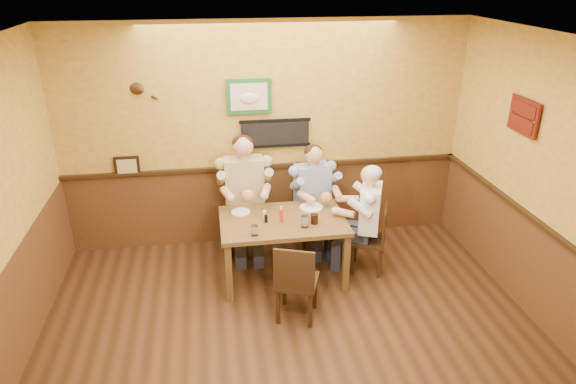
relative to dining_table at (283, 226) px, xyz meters
name	(u,v)px	position (x,y,z in m)	size (l,w,h in m)	color
room	(315,189)	(0.07, -1.33, 1.03)	(5.02, 5.03, 2.81)	#321C0F
dining_table	(283,226)	(0.00, 0.00, 0.00)	(1.40, 0.90, 0.75)	brown
chair_back_left	(245,216)	(-0.37, 0.68, -0.18)	(0.44, 0.44, 0.96)	#332110
chair_back_right	(312,216)	(0.47, 0.66, -0.22)	(0.40, 0.40, 0.87)	#332110
chair_right_end	(368,238)	(1.01, 0.00, -0.24)	(0.38, 0.38, 0.83)	#332110
chair_near_side	(297,279)	(0.03, -0.75, -0.22)	(0.41, 0.41, 0.88)	#332110
diner_tan_shirt	(245,201)	(-0.37, 0.68, 0.03)	(0.64, 0.64, 1.38)	#CABB8B
diner_blue_polo	(312,202)	(0.47, 0.66, -0.04)	(0.57, 0.57, 1.24)	#89A1CD
diner_white_elder	(369,225)	(1.01, 0.00, -0.06)	(0.55, 0.55, 1.19)	white
water_glass_left	(255,230)	(-0.35, -0.32, 0.15)	(0.07, 0.07, 0.11)	silver
water_glass_mid	(305,221)	(0.21, -0.22, 0.16)	(0.09, 0.09, 0.13)	white
cola_tumbler	(314,219)	(0.33, -0.16, 0.15)	(0.08, 0.08, 0.11)	black
hot_sauce_bottle	(281,215)	(-0.03, -0.07, 0.18)	(0.04, 0.04, 0.17)	red
salt_shaker	(265,215)	(-0.20, 0.05, 0.14)	(0.04, 0.04, 0.10)	white
pepper_shaker	(266,219)	(-0.20, -0.05, 0.14)	(0.04, 0.04, 0.09)	black
plate_far_left	(241,212)	(-0.45, 0.24, 0.10)	(0.22, 0.22, 0.01)	white
plate_far_right	(311,207)	(0.37, 0.23, 0.10)	(0.27, 0.27, 0.02)	white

